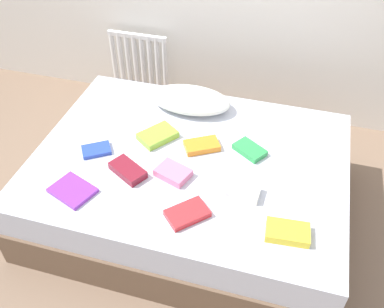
# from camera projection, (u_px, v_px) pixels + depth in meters

# --- Properties ---
(ground_plane) EXTENTS (8.00, 8.00, 0.00)m
(ground_plane) POSITION_uv_depth(u_px,v_px,m) (190.00, 208.00, 3.02)
(ground_plane) COLOR #7F6651
(bed) EXTENTS (2.00, 1.50, 0.50)m
(bed) POSITION_uv_depth(u_px,v_px,m) (190.00, 184.00, 2.85)
(bed) COLOR brown
(bed) RESTS_ON ground
(radiator) EXTENTS (0.53, 0.04, 0.53)m
(radiator) POSITION_uv_depth(u_px,v_px,m) (139.00, 61.00, 3.78)
(radiator) COLOR white
(radiator) RESTS_ON ground
(pillow) EXTENTS (0.59, 0.33, 0.14)m
(pillow) POSITION_uv_depth(u_px,v_px,m) (190.00, 100.00, 3.03)
(pillow) COLOR white
(pillow) RESTS_ON bed
(textbook_blue) EXTENTS (0.22, 0.20, 0.03)m
(textbook_blue) POSITION_uv_depth(u_px,v_px,m) (96.00, 150.00, 2.71)
(textbook_blue) COLOR #2847B7
(textbook_blue) RESTS_ON bed
(textbook_white) EXTENTS (0.19, 0.14, 0.05)m
(textbook_white) POSITION_uv_depth(u_px,v_px,m) (243.00, 191.00, 2.43)
(textbook_white) COLOR white
(textbook_white) RESTS_ON bed
(textbook_yellow) EXTENTS (0.24, 0.16, 0.05)m
(textbook_yellow) POSITION_uv_depth(u_px,v_px,m) (288.00, 232.00, 2.21)
(textbook_yellow) COLOR yellow
(textbook_yellow) RESTS_ON bed
(textbook_pink) EXTENTS (0.23, 0.20, 0.05)m
(textbook_pink) POSITION_uv_depth(u_px,v_px,m) (173.00, 173.00, 2.54)
(textbook_pink) COLOR pink
(textbook_pink) RESTS_ON bed
(textbook_green) EXTENTS (0.24, 0.21, 0.04)m
(textbook_green) POSITION_uv_depth(u_px,v_px,m) (250.00, 150.00, 2.71)
(textbook_green) COLOR green
(textbook_green) RESTS_ON bed
(textbook_maroon) EXTENTS (0.26, 0.22, 0.05)m
(textbook_maroon) POSITION_uv_depth(u_px,v_px,m) (128.00, 170.00, 2.56)
(textbook_maroon) COLOR maroon
(textbook_maroon) RESTS_ON bed
(textbook_red) EXTENTS (0.26, 0.26, 0.04)m
(textbook_red) POSITION_uv_depth(u_px,v_px,m) (187.00, 213.00, 2.32)
(textbook_red) COLOR red
(textbook_red) RESTS_ON bed
(textbook_lime) EXTENTS (0.27, 0.29, 0.05)m
(textbook_lime) POSITION_uv_depth(u_px,v_px,m) (158.00, 135.00, 2.81)
(textbook_lime) COLOR #8CC638
(textbook_lime) RESTS_ON bed
(textbook_purple) EXTENTS (0.29, 0.26, 0.02)m
(textbook_purple) POSITION_uv_depth(u_px,v_px,m) (73.00, 190.00, 2.45)
(textbook_purple) COLOR purple
(textbook_purple) RESTS_ON bed
(textbook_orange) EXTENTS (0.26, 0.22, 0.04)m
(textbook_orange) POSITION_uv_depth(u_px,v_px,m) (202.00, 146.00, 2.73)
(textbook_orange) COLOR orange
(textbook_orange) RESTS_ON bed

